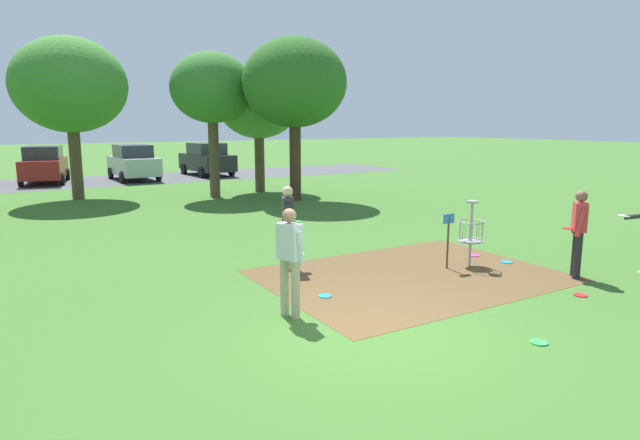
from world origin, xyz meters
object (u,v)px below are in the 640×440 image
Objects in this scene: tree_near_right at (70,86)px; tree_mid_center at (212,89)px; parked_car_center_left at (44,165)px; parked_car_rightmost at (207,159)px; player_waiting_right at (288,222)px; player_foreground_watching at (290,256)px; frisbee_mid_grass at (474,255)px; parked_car_center_right at (133,162)px; frisbee_far_left at (580,295)px; frisbee_far_right at (325,296)px; tree_mid_right at (259,103)px; player_waiting_left at (579,229)px; disc_golf_basket at (469,231)px; frisbee_scattered_a at (507,262)px; tree_mid_left at (295,83)px; frisbee_near_basket at (539,342)px.

tree_near_right is 5.34m from tree_mid_center.
parked_car_rightmost is at bearing -1.68° from parked_car_center_left.
player_foreground_watching is at bearing -117.17° from player_waiting_right.
tree_near_right is 7.88m from parked_car_center_left.
frisbee_mid_grass is 0.06× the size of parked_car_center_right.
frisbee_far_left is 25.58m from parked_car_center_left.
tree_mid_right is at bearing 69.57° from frisbee_far_right.
player_waiting_left is 7.38× the size of frisbee_far_left.
disc_golf_basket is at bearing -95.39° from parked_car_rightmost.
player_waiting_left is 0.40× the size of parked_car_center_right.
frisbee_far_right is 15.17m from tree_mid_right.
tree_mid_center is (2.52, 11.18, 3.32)m from player_waiting_right.
tree_mid_left is (0.61, 10.69, 4.42)m from frisbee_scattered_a.
player_waiting_right is 4.81m from frisbee_scattered_a.
disc_golf_basket is 2.57m from frisbee_far_left.
tree_mid_center is (-1.57, 12.46, 4.28)m from frisbee_mid_grass.
parked_car_center_left reaches higher than player_waiting_right.
parked_car_center_right is at bearing 97.93° from frisbee_mid_grass.
frisbee_far_left and frisbee_far_right have the same top height.
frisbee_far_left is 24.09m from parked_car_center_right.
player_waiting_left is at bearing -17.30° from frisbee_far_right.
disc_golf_basket is at bearing 57.65° from frisbee_near_basket.
tree_near_right reaches higher than player_waiting_left.
tree_mid_right reaches higher than player_waiting_right.
frisbee_mid_grass is 21.54m from parked_car_rightmost.
player_foreground_watching is 1.00× the size of player_waiting_left.
frisbee_near_basket is 26.03m from parked_car_center_left.
frisbee_near_basket is 0.06× the size of parked_car_center_right.
parked_car_rightmost reaches higher than frisbee_scattered_a.
frisbee_scattered_a is 23.66m from parked_car_center_left.
frisbee_scattered_a is (-0.24, 1.44, -0.96)m from player_waiting_left.
frisbee_mid_grass is at bearing 9.50° from frisbee_far_right.
tree_near_right is (-5.85, 17.68, 4.36)m from frisbee_far_left.
player_waiting_right is at bearing 141.77° from player_waiting_left.
parked_car_center_right is at bearing 89.89° from frisbee_near_basket.
disc_golf_basket is 3.71m from frisbee_far_right.
frisbee_far_left is 0.05× the size of parked_car_center_left.
tree_near_right reaches higher than parked_car_center_left.
parked_car_rightmost is (2.08, 22.04, 0.17)m from disc_golf_basket.
parked_car_rightmost is (1.28, 21.48, 0.91)m from frisbee_mid_grass.
tree_mid_center is at bearing 93.69° from frisbee_far_left.
player_waiting_right is 5.62m from frisbee_far_left.
tree_near_right is at bearing 167.02° from tree_mid_right.
player_foreground_watching is at bearing -150.50° from frisbee_far_right.
parked_car_center_left is (-7.81, 11.83, -3.51)m from tree_mid_left.
tree_mid_center is 1.28× the size of parked_car_center_left.
frisbee_scattered_a is at bearing 72.03° from frisbee_far_left.
player_waiting_left is 7.30× the size of frisbee_far_right.
frisbee_mid_grass and frisbee_scattered_a have the same top height.
disc_golf_basket is 13.51m from tree_mid_center.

